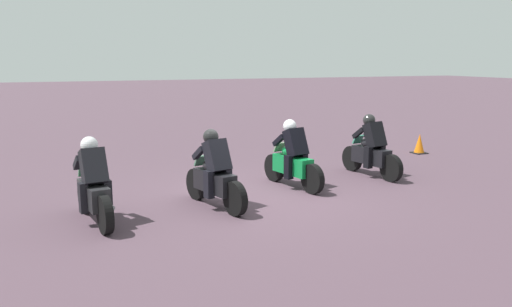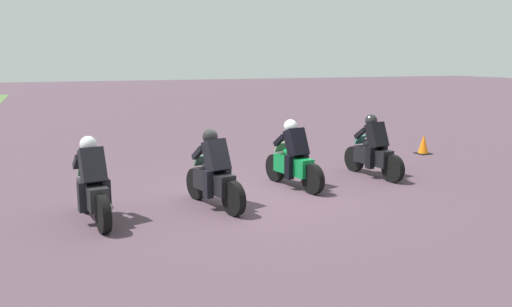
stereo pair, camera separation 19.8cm
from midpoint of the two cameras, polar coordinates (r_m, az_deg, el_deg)
The scene contains 6 objects.
ground_plane at distance 10.96m, azimuth 0.66°, elevation -4.66°, with size 120.00×120.00×0.00m, color #4E3945.
rider_lane_a at distance 12.98m, azimuth 13.10°, elevation 0.24°, with size 2.04×0.58×1.51m.
rider_lane_b at distance 11.61m, azimuth 4.60°, elevation -0.69°, with size 2.03×0.62×1.51m.
rider_lane_c at distance 10.06m, azimuth -4.04°, elevation -2.39°, with size 2.02×0.67×1.51m.
rider_lane_d at distance 9.54m, azimuth -16.82°, elevation -3.53°, with size 2.04×0.59×1.51m.
traffic_cone at distance 16.54m, azimuth 18.11°, elevation 0.91°, with size 0.40×0.40×0.59m.
Camera 2 is at (-9.83, 3.93, 2.83)m, focal length 36.71 mm.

